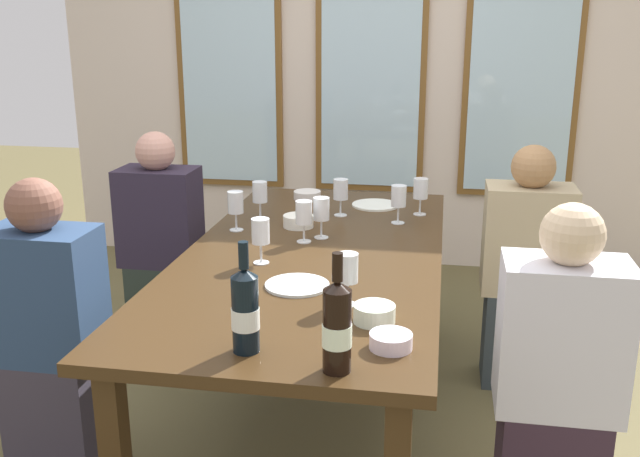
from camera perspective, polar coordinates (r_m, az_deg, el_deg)
ground_plane at (r=3.13m, az=-0.52°, el=-14.86°), size 12.00×12.00×0.00m
back_wall_with_windows at (r=4.78m, az=4.15°, el=14.23°), size 4.20×0.10×2.90m
dining_table at (r=2.84m, az=-0.56°, el=-3.26°), size 1.00×2.11×0.74m
white_plate_0 at (r=3.52m, az=4.44°, el=1.88°), size 0.23×0.23×0.01m
white_plate_1 at (r=2.46m, az=-1.84°, el=-4.54°), size 0.22×0.22×0.01m
wine_bottle_0 at (r=1.85m, az=1.37°, el=-7.83°), size 0.08×0.08×0.32m
wine_bottle_1 at (r=1.97m, az=-5.99°, el=-6.50°), size 0.08×0.08×0.32m
tasting_bowl_0 at (r=3.64m, az=-1.02°, el=2.67°), size 0.14×0.14×0.04m
tasting_bowl_1 at (r=3.15m, az=-1.74°, el=0.60°), size 0.13×0.13×0.05m
tasting_bowl_2 at (r=2.18m, az=4.36°, el=-6.78°), size 0.13×0.13×0.05m
tasting_bowl_3 at (r=2.02m, az=5.67°, el=-8.92°), size 0.12×0.12×0.04m
wine_glass_0 at (r=2.97m, az=0.07°, el=1.41°), size 0.07×0.07×0.17m
wine_glass_1 at (r=3.10m, az=-6.75°, el=1.93°), size 0.07×0.07×0.17m
wine_glass_2 at (r=3.31m, az=1.66°, el=2.99°), size 0.07×0.07×0.17m
wine_glass_3 at (r=3.36m, az=8.03°, el=3.03°), size 0.07×0.07×0.17m
wine_glass_4 at (r=3.27m, az=-4.82°, el=2.77°), size 0.07×0.07×0.17m
wine_glass_5 at (r=2.27m, az=2.21°, el=-3.38°), size 0.07×0.07×0.17m
wine_glass_6 at (r=2.91m, az=-1.30°, el=1.20°), size 0.07×0.07×0.17m
wine_glass_7 at (r=2.66m, az=-4.77°, el=-0.30°), size 0.07×0.07×0.17m
wine_glass_8 at (r=3.21m, az=6.29°, el=2.45°), size 0.07×0.07×0.17m
seated_person_0 at (r=3.64m, az=-12.53°, el=-1.55°), size 0.38×0.24×1.11m
seated_person_1 at (r=3.33m, az=15.99°, el=-3.53°), size 0.38×0.24×1.11m
seated_person_2 at (r=2.76m, az=-20.79°, el=-8.13°), size 0.38×0.24×1.11m
seated_person_3 at (r=2.40m, az=18.38°, el=-11.72°), size 0.38×0.24×1.11m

